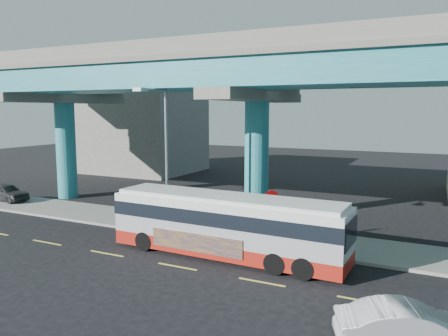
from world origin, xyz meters
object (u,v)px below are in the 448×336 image
at_px(transit_bus, 227,223).
at_px(parked_car, 6,192).
at_px(sedan, 412,329).
at_px(street_lamp, 160,139).
at_px(stop_sign, 271,205).

distance_m(transit_bus, parked_car, 20.35).
xyz_separation_m(sedan, street_lamp, (-13.00, 6.63, 4.63)).
bearing_deg(transit_bus, sedan, -29.91).
xyz_separation_m(sedan, stop_sign, (-6.93, 7.37, 1.48)).
relative_size(street_lamp, stop_sign, 2.88).
bearing_deg(parked_car, street_lamp, -96.50).
xyz_separation_m(transit_bus, sedan, (8.29, -5.08, -0.92)).
distance_m(parked_car, street_lamp, 16.09).
distance_m(transit_bus, stop_sign, 2.73).
height_order(transit_bus, sedan, transit_bus).
distance_m(sedan, stop_sign, 10.22).
xyz_separation_m(street_lamp, stop_sign, (6.07, 0.75, -3.16)).
height_order(transit_bus, stop_sign, transit_bus).
height_order(transit_bus, parked_car, transit_bus).
bearing_deg(street_lamp, transit_bus, -18.23).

